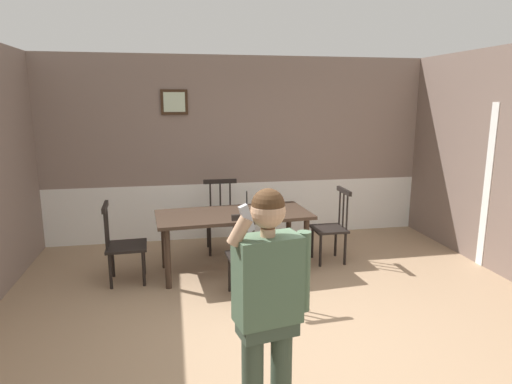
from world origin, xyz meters
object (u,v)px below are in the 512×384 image
object	(u,v)px
dining_table	(234,220)
chair_at_table_head	(222,218)
chair_opposite_corner	(123,244)
chair_near_window	(332,227)
person_figure	(269,299)
chair_by_doorway	(250,256)

from	to	relation	value
dining_table	chair_at_table_head	world-z (taller)	chair_at_table_head
dining_table	chair_at_table_head	bearing A→B (deg)	94.01
chair_opposite_corner	chair_near_window	bearing A→B (deg)	91.31
chair_near_window	person_figure	distance (m)	3.26
person_figure	chair_at_table_head	bearing A→B (deg)	-102.84
dining_table	person_figure	xyz separation A→B (m)	(-0.17, -2.77, 0.26)
chair_by_doorway	dining_table	bearing A→B (deg)	90.74
dining_table	chair_opposite_corner	bearing A→B (deg)	-175.78
chair_near_window	chair_at_table_head	size ratio (longest dim) A/B	0.98
chair_near_window	chair_at_table_head	xyz separation A→B (m)	(-1.38, 0.72, -0.00)
chair_by_doorway	chair_opposite_corner	xyz separation A→B (m)	(-1.39, 0.72, -0.02)
dining_table	chair_at_table_head	xyz separation A→B (m)	(-0.06, 0.82, -0.19)
person_figure	chair_by_doorway	bearing A→B (deg)	-107.69
chair_near_window	person_figure	bearing A→B (deg)	152.17
chair_near_window	chair_by_doorway	size ratio (longest dim) A/B	0.99
person_figure	dining_table	bearing A→B (deg)	-104.53
chair_near_window	chair_by_doorway	world-z (taller)	chair_by_doorway
chair_at_table_head	person_figure	xyz separation A→B (m)	(-0.11, -3.59, 0.45)
chair_at_table_head	chair_opposite_corner	size ratio (longest dim) A/B	1.05
dining_table	chair_near_window	xyz separation A→B (m)	(1.33, 0.10, -0.19)
dining_table	chair_at_table_head	distance (m)	0.84
dining_table	chair_by_doorway	bearing A→B (deg)	-85.78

